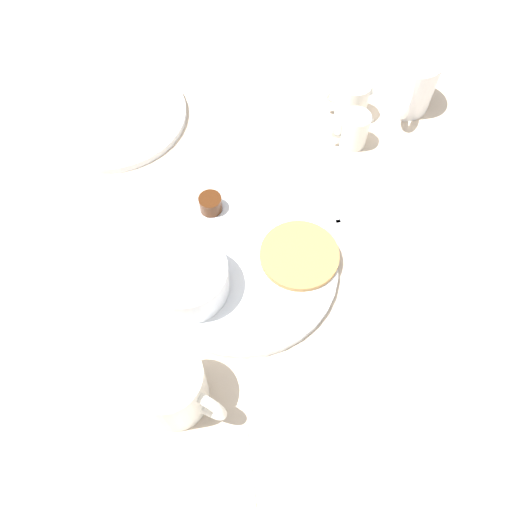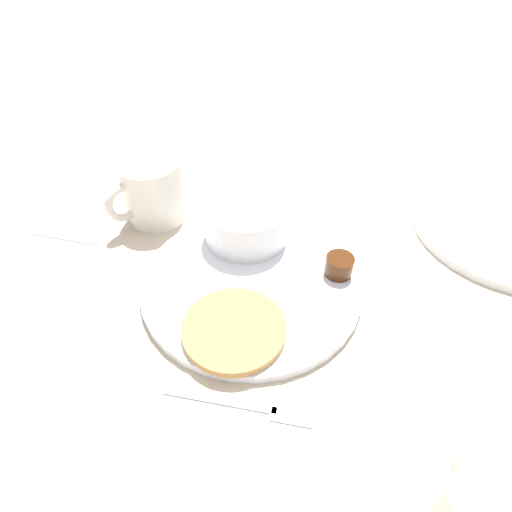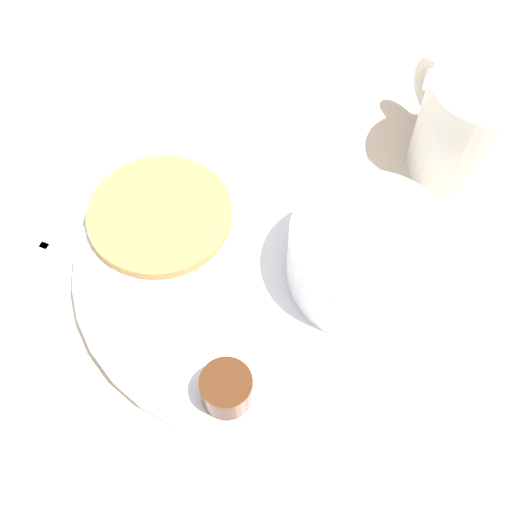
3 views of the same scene
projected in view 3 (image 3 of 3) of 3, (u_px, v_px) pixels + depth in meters
The scene contains 9 objects.
ground_plane at pixel (253, 267), 0.49m from camera, with size 4.00×4.00×0.00m, color #C6B299.
plate at pixel (253, 263), 0.48m from camera, with size 0.27×0.27×0.01m.
pancake_stack at pixel (160, 215), 0.49m from camera, with size 0.11×0.11×0.01m.
bowl at pixel (368, 253), 0.45m from camera, with size 0.11×0.11×0.05m.
syrup_cup at pixel (227, 389), 0.41m from camera, with size 0.03×0.03×0.03m.
butter_ramekin at pixel (393, 287), 0.45m from camera, with size 0.04×0.04×0.04m.
coffee_mug at pixel (469, 125), 0.51m from camera, with size 0.08×0.11×0.09m.
fork at pixel (57, 228), 0.51m from camera, with size 0.15×0.04×0.00m.
napkin at pixel (453, 69), 0.60m from camera, with size 0.12×0.10×0.00m.
Camera 3 is at (0.21, 0.14, 0.42)m, focal length 45.00 mm.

